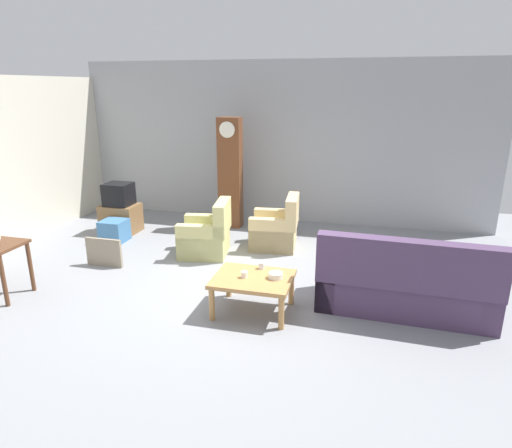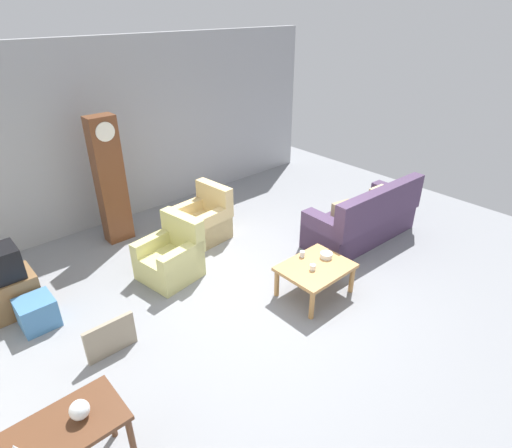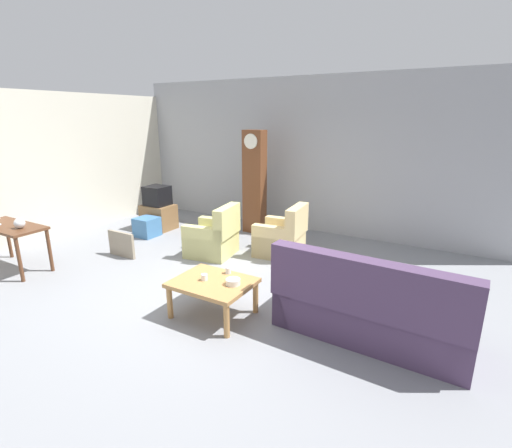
{
  "view_description": "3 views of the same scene",
  "coord_description": "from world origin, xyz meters",
  "px_view_note": "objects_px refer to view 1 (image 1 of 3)",
  "views": [
    {
      "loc": [
        1.81,
        -5.29,
        2.7
      ],
      "look_at": [
        0.33,
        0.38,
        0.87
      ],
      "focal_mm": 31.02,
      "sensor_mm": 36.0,
      "label": 1
    },
    {
      "loc": [
        -3.27,
        -3.49,
        3.67
      ],
      "look_at": [
        0.16,
        0.34,
        0.92
      ],
      "focal_mm": 29.21,
      "sensor_mm": 36.0,
      "label": 2
    },
    {
      "loc": [
        3.1,
        -3.87,
        2.42
      ],
      "look_at": [
        0.59,
        0.46,
        0.97
      ],
      "focal_mm": 26.21,
      "sensor_mm": 36.0,
      "label": 3
    }
  ],
  "objects_px": {
    "armchair_olive_near": "(207,237)",
    "cup_white_porcelain": "(244,274)",
    "grandfather_clock": "(230,173)",
    "tv_stand_cabinet": "(121,218)",
    "cup_blue_rimmed": "(262,266)",
    "armchair_olive_far": "(276,230)",
    "coffee_table_wood": "(253,282)",
    "couch_floral": "(404,285)",
    "storage_box_blue": "(114,231)",
    "bowl_white_stacked": "(276,275)",
    "framed_picture_leaning": "(104,252)",
    "tv_crt": "(119,194)"
  },
  "relations": [
    {
      "from": "storage_box_blue",
      "to": "cup_blue_rimmed",
      "type": "bearing_deg",
      "value": -27.23
    },
    {
      "from": "coffee_table_wood",
      "to": "tv_stand_cabinet",
      "type": "bearing_deg",
      "value": 143.47
    },
    {
      "from": "couch_floral",
      "to": "tv_stand_cabinet",
      "type": "bearing_deg",
      "value": 158.97
    },
    {
      "from": "couch_floral",
      "to": "storage_box_blue",
      "type": "height_order",
      "value": "couch_floral"
    },
    {
      "from": "couch_floral",
      "to": "armchair_olive_near",
      "type": "relative_size",
      "value": 2.32
    },
    {
      "from": "tv_crt",
      "to": "cup_blue_rimmed",
      "type": "distance_m",
      "value": 3.96
    },
    {
      "from": "cup_blue_rimmed",
      "to": "grandfather_clock",
      "type": "bearing_deg",
      "value": 114.53
    },
    {
      "from": "grandfather_clock",
      "to": "storage_box_blue",
      "type": "height_order",
      "value": "grandfather_clock"
    },
    {
      "from": "tv_stand_cabinet",
      "to": "framed_picture_leaning",
      "type": "xyz_separation_m",
      "value": [
        0.66,
        -1.6,
        -0.04
      ]
    },
    {
      "from": "grandfather_clock",
      "to": "framed_picture_leaning",
      "type": "bearing_deg",
      "value": -117.35
    },
    {
      "from": "framed_picture_leaning",
      "to": "bowl_white_stacked",
      "type": "xyz_separation_m",
      "value": [
        2.9,
        -0.79,
        0.28
      ]
    },
    {
      "from": "armchair_olive_near",
      "to": "tv_stand_cabinet",
      "type": "relative_size",
      "value": 1.35
    },
    {
      "from": "grandfather_clock",
      "to": "bowl_white_stacked",
      "type": "bearing_deg",
      "value": -63.68
    },
    {
      "from": "coffee_table_wood",
      "to": "couch_floral",
      "type": "bearing_deg",
      "value": 14.76
    },
    {
      "from": "armchair_olive_far",
      "to": "cup_white_porcelain",
      "type": "relative_size",
      "value": 11.56
    },
    {
      "from": "cup_blue_rimmed",
      "to": "storage_box_blue",
      "type": "bearing_deg",
      "value": 152.77
    },
    {
      "from": "armchair_olive_near",
      "to": "storage_box_blue",
      "type": "distance_m",
      "value": 1.87
    },
    {
      "from": "tv_stand_cabinet",
      "to": "tv_crt",
      "type": "relative_size",
      "value": 1.42
    },
    {
      "from": "armchair_olive_far",
      "to": "grandfather_clock",
      "type": "bearing_deg",
      "value": 139.76
    },
    {
      "from": "armchair_olive_near",
      "to": "armchair_olive_far",
      "type": "relative_size",
      "value": 1.0
    },
    {
      "from": "armchair_olive_near",
      "to": "framed_picture_leaning",
      "type": "relative_size",
      "value": 1.53
    },
    {
      "from": "tv_stand_cabinet",
      "to": "cup_white_porcelain",
      "type": "height_order",
      "value": "cup_white_porcelain"
    },
    {
      "from": "armchair_olive_near",
      "to": "armchair_olive_far",
      "type": "xyz_separation_m",
      "value": [
        1.05,
        0.63,
        0.0
      ]
    },
    {
      "from": "armchair_olive_far",
      "to": "framed_picture_leaning",
      "type": "distance_m",
      "value": 2.86
    },
    {
      "from": "grandfather_clock",
      "to": "storage_box_blue",
      "type": "relative_size",
      "value": 4.99
    },
    {
      "from": "framed_picture_leaning",
      "to": "tv_crt",
      "type": "bearing_deg",
      "value": 112.38
    },
    {
      "from": "bowl_white_stacked",
      "to": "tv_stand_cabinet",
      "type": "bearing_deg",
      "value": 146.12
    },
    {
      "from": "grandfather_clock",
      "to": "tv_stand_cabinet",
      "type": "height_order",
      "value": "grandfather_clock"
    },
    {
      "from": "tv_crt",
      "to": "cup_white_porcelain",
      "type": "xyz_separation_m",
      "value": [
        3.19,
        -2.47,
        -0.24
      ]
    },
    {
      "from": "bowl_white_stacked",
      "to": "couch_floral",
      "type": "bearing_deg",
      "value": 15.78
    },
    {
      "from": "coffee_table_wood",
      "to": "framed_picture_leaning",
      "type": "relative_size",
      "value": 1.6
    },
    {
      "from": "armchair_olive_near",
      "to": "grandfather_clock",
      "type": "distance_m",
      "value": 1.77
    },
    {
      "from": "armchair_olive_near",
      "to": "cup_white_porcelain",
      "type": "distance_m",
      "value": 2.11
    },
    {
      "from": "grandfather_clock",
      "to": "cup_white_porcelain",
      "type": "bearing_deg",
      "value": -69.62
    },
    {
      "from": "coffee_table_wood",
      "to": "grandfather_clock",
      "type": "bearing_deg",
      "value": 112.07
    },
    {
      "from": "coffee_table_wood",
      "to": "tv_stand_cabinet",
      "type": "distance_m",
      "value": 4.09
    },
    {
      "from": "armchair_olive_near",
      "to": "storage_box_blue",
      "type": "bearing_deg",
      "value": 174.21
    },
    {
      "from": "cup_white_porcelain",
      "to": "cup_blue_rimmed",
      "type": "xyz_separation_m",
      "value": [
        0.14,
        0.32,
        0.0
      ]
    },
    {
      "from": "cup_white_porcelain",
      "to": "cup_blue_rimmed",
      "type": "bearing_deg",
      "value": 66.58
    },
    {
      "from": "couch_floral",
      "to": "tv_stand_cabinet",
      "type": "distance_m",
      "value": 5.46
    },
    {
      "from": "tv_stand_cabinet",
      "to": "cup_white_porcelain",
      "type": "relative_size",
      "value": 8.54
    },
    {
      "from": "couch_floral",
      "to": "armchair_olive_near",
      "type": "distance_m",
      "value": 3.31
    },
    {
      "from": "armchair_olive_far",
      "to": "grandfather_clock",
      "type": "height_order",
      "value": "grandfather_clock"
    },
    {
      "from": "couch_floral",
      "to": "armchair_olive_far",
      "type": "bearing_deg",
      "value": 137.04
    },
    {
      "from": "coffee_table_wood",
      "to": "tv_crt",
      "type": "relative_size",
      "value": 2.0
    },
    {
      "from": "couch_floral",
      "to": "coffee_table_wood",
      "type": "xyz_separation_m",
      "value": [
        -1.81,
        -0.48,
        0.05
      ]
    },
    {
      "from": "coffee_table_wood",
      "to": "armchair_olive_near",
      "type": "bearing_deg",
      "value": 126.12
    },
    {
      "from": "armchair_olive_near",
      "to": "storage_box_blue",
      "type": "relative_size",
      "value": 2.14
    },
    {
      "from": "couch_floral",
      "to": "framed_picture_leaning",
      "type": "distance_m",
      "value": 4.45
    },
    {
      "from": "armchair_olive_far",
      "to": "bowl_white_stacked",
      "type": "distance_m",
      "value": 2.37
    }
  ]
}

